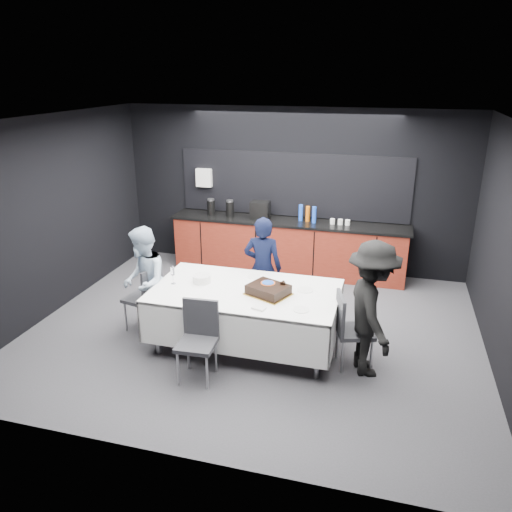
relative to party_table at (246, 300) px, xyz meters
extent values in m
plane|color=#444449|center=(0.00, 0.40, -0.64)|extent=(6.00, 6.00, 0.00)
cube|color=white|center=(0.00, 0.40, 2.16)|extent=(6.00, 5.00, 0.04)
cube|color=black|center=(0.00, 2.90, 0.76)|extent=(6.00, 0.04, 2.80)
cube|color=black|center=(0.00, -2.10, 0.76)|extent=(6.00, 0.04, 2.80)
cube|color=black|center=(-3.00, 0.40, 0.76)|extent=(0.04, 5.00, 2.80)
cube|color=black|center=(3.00, 0.40, 0.76)|extent=(0.04, 5.00, 2.80)
cube|color=maroon|center=(0.00, 2.60, -0.19)|extent=(4.00, 0.60, 0.90)
cube|color=black|center=(0.00, 2.60, 0.28)|extent=(4.10, 0.64, 0.04)
cube|color=black|center=(0.00, 2.88, 0.86)|extent=(4.00, 0.03, 1.10)
cube|color=white|center=(-1.60, 2.83, 0.91)|extent=(0.28, 0.12, 0.32)
cylinder|color=black|center=(-1.40, 2.60, 0.43)|extent=(0.14, 0.14, 0.26)
cylinder|color=black|center=(-1.05, 2.60, 0.43)|extent=(0.14, 0.14, 0.26)
cube|color=black|center=(-0.50, 2.60, 0.45)|extent=(0.32, 0.24, 0.30)
cylinder|color=blue|center=(0.20, 2.65, 0.44)|extent=(0.07, 0.07, 0.28)
cylinder|color=orange|center=(0.32, 2.65, 0.43)|extent=(0.07, 0.07, 0.26)
cylinder|color=blue|center=(0.44, 2.58, 0.44)|extent=(0.07, 0.07, 0.28)
cylinder|color=white|center=(0.75, 2.60, 0.34)|extent=(0.08, 0.08, 0.09)
cylinder|color=white|center=(0.88, 2.60, 0.34)|extent=(0.08, 0.08, 0.09)
cylinder|color=white|center=(1.00, 2.60, 0.34)|extent=(0.08, 0.08, 0.09)
cylinder|color=#99999E|center=(-1.40, 2.60, 0.57)|extent=(0.12, 0.12, 0.03)
cylinder|color=#99999E|center=(-1.05, 2.60, 0.57)|extent=(0.12, 0.12, 0.03)
cylinder|color=#99999E|center=(-1.00, -0.50, -0.27)|extent=(0.06, 0.06, 0.75)
cylinder|color=#99999E|center=(-1.00, 0.50, -0.27)|extent=(0.06, 0.06, 0.75)
cylinder|color=#99999E|center=(1.00, -0.50, -0.27)|extent=(0.06, 0.06, 0.75)
cylinder|color=#99999E|center=(1.00, 0.50, -0.27)|extent=(0.06, 0.06, 0.75)
cube|color=white|center=(0.00, 0.00, 0.12)|extent=(2.32, 1.32, 0.04)
cube|color=white|center=(0.00, -0.65, -0.15)|extent=(2.32, 0.02, 0.55)
cube|color=white|center=(0.00, 0.65, -0.15)|extent=(2.32, 0.02, 0.55)
cube|color=white|center=(-1.15, 0.00, -0.15)|extent=(0.02, 1.32, 0.55)
cube|color=white|center=(1.15, 0.00, -0.15)|extent=(0.02, 1.32, 0.55)
cube|color=gold|center=(0.31, -0.06, 0.14)|extent=(0.61, 0.56, 0.01)
cube|color=black|center=(0.31, -0.06, 0.20)|extent=(0.56, 0.51, 0.10)
cube|color=black|center=(0.31, -0.06, 0.26)|extent=(0.56, 0.51, 0.01)
cylinder|color=#DE5212|center=(0.29, 0.00, 0.26)|extent=(0.18, 0.18, 0.00)
cylinder|color=blue|center=(0.29, 0.00, 0.27)|extent=(0.15, 0.15, 0.01)
sphere|color=black|center=(0.49, 0.06, 0.28)|extent=(0.04, 0.04, 0.04)
sphere|color=black|center=(0.51, 0.02, 0.28)|extent=(0.04, 0.04, 0.04)
sphere|color=black|center=(0.47, 0.02, 0.28)|extent=(0.04, 0.04, 0.04)
cylinder|color=white|center=(-0.61, 0.08, 0.19)|extent=(0.23, 0.23, 0.10)
cylinder|color=white|center=(-0.44, -0.45, 0.14)|extent=(0.18, 0.18, 0.01)
cylinder|color=white|center=(0.72, 0.19, 0.14)|extent=(0.20, 0.20, 0.01)
cylinder|color=white|center=(0.77, -0.37, 0.14)|extent=(0.19, 0.19, 0.01)
cylinder|color=white|center=(-0.01, 0.43, 0.14)|extent=(0.18, 0.18, 0.01)
cube|color=white|center=(0.30, -0.48, 0.15)|extent=(0.17, 0.14, 0.02)
cylinder|color=white|center=(-0.95, -0.06, 0.14)|extent=(0.06, 0.06, 0.00)
cylinder|color=white|center=(-0.95, -0.06, 0.20)|extent=(0.01, 0.01, 0.12)
cylinder|color=white|center=(-0.95, -0.06, 0.31)|extent=(0.05, 0.05, 0.10)
cube|color=#313237|center=(-1.48, 0.05, -0.19)|extent=(0.49, 0.49, 0.05)
cube|color=#313237|center=(-1.29, 0.02, 0.06)|extent=(0.12, 0.42, 0.45)
cylinder|color=#99999E|center=(-1.61, 0.25, -0.42)|extent=(0.03, 0.03, 0.44)
cylinder|color=#99999E|center=(-1.68, -0.08, -0.42)|extent=(0.03, 0.03, 0.44)
cylinder|color=#99999E|center=(-1.28, 0.19, -0.42)|extent=(0.03, 0.03, 0.44)
cylinder|color=#99999E|center=(-1.34, -0.15, -0.42)|extent=(0.03, 0.03, 0.44)
cube|color=#313237|center=(1.39, -0.11, -0.19)|extent=(0.52, 0.52, 0.05)
cube|color=#313237|center=(1.20, -0.16, 0.06)|extent=(0.16, 0.41, 0.45)
cylinder|color=#99999E|center=(1.60, -0.22, -0.42)|extent=(0.03, 0.03, 0.44)
cylinder|color=#99999E|center=(1.50, 0.10, -0.42)|extent=(0.03, 0.03, 0.44)
cylinder|color=#99999E|center=(1.27, -0.32, -0.42)|extent=(0.03, 0.03, 0.44)
cylinder|color=#99999E|center=(1.17, 0.01, -0.42)|extent=(0.03, 0.03, 0.44)
cube|color=#313237|center=(-0.32, -0.88, -0.19)|extent=(0.44, 0.44, 0.05)
cube|color=#313237|center=(-0.33, -0.69, 0.06)|extent=(0.42, 0.06, 0.45)
cylinder|color=#99999E|center=(-0.48, -1.06, -0.42)|extent=(0.03, 0.03, 0.44)
cylinder|color=#99999E|center=(-0.14, -1.04, -0.42)|extent=(0.03, 0.03, 0.44)
cylinder|color=#99999E|center=(-0.50, -0.72, -0.42)|extent=(0.03, 0.03, 0.44)
cylinder|color=#99999E|center=(-0.16, -0.70, -0.42)|extent=(0.03, 0.03, 0.44)
imported|color=black|center=(0.00, 0.85, 0.10)|extent=(0.56, 0.38, 1.49)
imported|color=silver|center=(-1.39, -0.03, 0.10)|extent=(0.81, 0.89, 1.48)
imported|color=black|center=(1.55, -0.20, 0.17)|extent=(0.90, 1.18, 1.62)
camera|label=1|loc=(1.63, -5.45, 2.72)|focal=35.00mm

